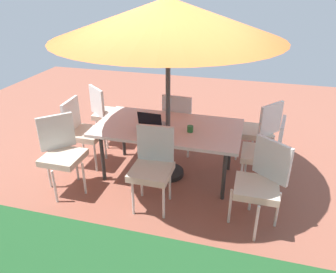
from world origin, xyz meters
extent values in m
cube|color=#935442|center=(0.00, 0.00, -0.01)|extent=(10.00, 10.00, 0.02)
cube|color=silver|center=(0.00, 0.00, 0.72)|extent=(1.91, 1.02, 0.04)
cylinder|color=#333333|center=(-0.80, -0.36, 0.35)|extent=(0.05, 0.05, 0.70)
cylinder|color=#333333|center=(0.80, -0.36, 0.35)|extent=(0.05, 0.05, 0.70)
cylinder|color=#333333|center=(-0.80, 0.36, 0.35)|extent=(0.05, 0.05, 0.70)
cylinder|color=#333333|center=(0.80, 0.36, 0.35)|extent=(0.05, 0.05, 0.70)
cylinder|color=#4C4C4C|center=(0.00, 0.00, 1.13)|extent=(0.06, 0.06, 2.26)
cone|color=orange|center=(0.00, 0.00, 2.08)|extent=(2.70, 2.70, 0.45)
cylinder|color=black|center=(0.00, 0.00, 0.03)|extent=(0.44, 0.44, 0.06)
cube|color=beige|center=(-1.20, -0.02, 0.49)|extent=(0.46, 0.46, 0.08)
cube|color=white|center=(-1.41, 0.01, 0.76)|extent=(0.09, 0.44, 0.45)
cylinder|color=white|center=(-1.04, -0.22, 0.23)|extent=(0.03, 0.03, 0.45)
cylinder|color=white|center=(-1.00, 0.14, 0.23)|extent=(0.03, 0.03, 0.45)
cylinder|color=white|center=(-1.40, -0.18, 0.23)|extent=(0.03, 0.03, 0.45)
cylinder|color=white|center=(-1.36, 0.18, 0.23)|extent=(0.03, 0.03, 0.45)
cube|color=beige|center=(-1.18, 0.74, 0.49)|extent=(0.46, 0.46, 0.08)
cube|color=white|center=(-1.30, 0.58, 0.76)|extent=(0.37, 0.29, 0.45)
cylinder|color=white|center=(-0.93, 0.78, 0.23)|extent=(0.03, 0.03, 0.45)
cylinder|color=white|center=(-1.21, 1.00, 0.23)|extent=(0.03, 0.03, 0.45)
cylinder|color=white|center=(-1.14, 0.49, 0.23)|extent=(0.03, 0.03, 0.45)
cylinder|color=white|center=(-1.43, 0.71, 0.23)|extent=(0.03, 0.03, 0.45)
cube|color=beige|center=(1.15, 0.71, 0.49)|extent=(0.46, 0.46, 0.08)
cube|color=white|center=(1.30, 0.56, 0.76)|extent=(0.34, 0.33, 0.45)
cylinder|color=white|center=(1.16, 0.97, 0.23)|extent=(0.03, 0.03, 0.45)
cylinder|color=white|center=(0.90, 0.71, 0.23)|extent=(0.03, 0.03, 0.45)
cylinder|color=white|center=(1.41, 0.71, 0.23)|extent=(0.03, 0.03, 0.45)
cylinder|color=white|center=(1.15, 0.46, 0.23)|extent=(0.03, 0.03, 0.45)
cube|color=beige|center=(1.20, 0.01, 0.49)|extent=(0.46, 0.46, 0.08)
cube|color=white|center=(1.41, 0.03, 0.76)|extent=(0.06, 0.44, 0.45)
cylinder|color=white|center=(1.01, 0.19, 0.23)|extent=(0.03, 0.03, 0.45)
cylinder|color=white|center=(1.03, -0.17, 0.23)|extent=(0.03, 0.03, 0.45)
cylinder|color=white|center=(1.37, 0.20, 0.23)|extent=(0.03, 0.03, 0.45)
cylinder|color=white|center=(1.39, -0.16, 0.23)|extent=(0.03, 0.03, 0.45)
cube|color=beige|center=(-1.14, -0.69, 0.49)|extent=(0.46, 0.46, 0.08)
cube|color=white|center=(-1.30, -0.56, 0.76)|extent=(0.30, 0.37, 0.45)
cylinder|color=white|center=(-1.11, -0.95, 0.23)|extent=(0.03, 0.03, 0.45)
cylinder|color=white|center=(-0.88, -0.66, 0.23)|extent=(0.03, 0.03, 0.45)
cylinder|color=white|center=(-1.39, -0.72, 0.23)|extent=(0.03, 0.03, 0.45)
cylinder|color=white|center=(-1.17, -0.44, 0.23)|extent=(0.03, 0.03, 0.45)
cube|color=beige|center=(0.00, 0.74, 0.49)|extent=(0.46, 0.46, 0.08)
cube|color=white|center=(0.01, 0.53, 0.76)|extent=(0.44, 0.07, 0.45)
cylinder|color=white|center=(0.16, 0.93, 0.23)|extent=(0.03, 0.03, 0.45)
cylinder|color=white|center=(-0.20, 0.90, 0.23)|extent=(0.03, 0.03, 0.45)
cylinder|color=white|center=(0.19, 0.57, 0.23)|extent=(0.03, 0.03, 0.45)
cylinder|color=white|center=(-0.17, 0.54, 0.23)|extent=(0.03, 0.03, 0.45)
cube|color=beige|center=(0.00, -0.74, 0.49)|extent=(0.46, 0.46, 0.08)
cube|color=white|center=(0.01, -0.53, 0.76)|extent=(0.44, 0.07, 0.45)
cylinder|color=white|center=(-0.19, -0.91, 0.23)|extent=(0.03, 0.03, 0.45)
cylinder|color=white|center=(0.17, -0.93, 0.23)|extent=(0.03, 0.03, 0.45)
cylinder|color=white|center=(-0.17, -0.55, 0.23)|extent=(0.03, 0.03, 0.45)
cylinder|color=white|center=(0.19, -0.57, 0.23)|extent=(0.03, 0.03, 0.45)
cube|color=beige|center=(1.18, -0.74, 0.49)|extent=(0.46, 0.46, 0.08)
cube|color=white|center=(1.31, -0.58, 0.76)|extent=(0.37, 0.30, 0.45)
cylinder|color=white|center=(0.93, -0.77, 0.23)|extent=(0.03, 0.03, 0.45)
cylinder|color=white|center=(1.21, -1.00, 0.23)|extent=(0.03, 0.03, 0.45)
cylinder|color=white|center=(1.15, -0.49, 0.23)|extent=(0.03, 0.03, 0.45)
cylinder|color=white|center=(1.43, -0.72, 0.23)|extent=(0.03, 0.03, 0.45)
cube|color=gray|center=(0.21, 0.00, 0.75)|extent=(0.33, 0.23, 0.02)
cube|color=black|center=(0.21, 0.11, 0.86)|extent=(0.32, 0.06, 0.20)
cylinder|color=#286B33|center=(-0.31, 0.09, 0.78)|extent=(0.08, 0.08, 0.08)
camera|label=1|loc=(-1.02, 3.73, 2.50)|focal=34.69mm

